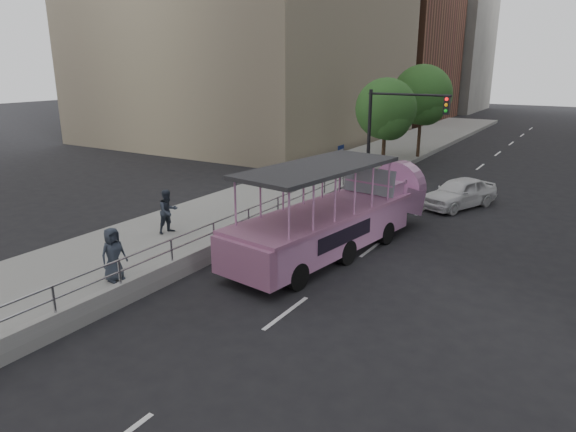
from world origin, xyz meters
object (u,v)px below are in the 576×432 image
Objects in this scene: duck_boat at (340,216)px; traffic_signal at (391,124)px; street_tree_near at (387,111)px; car at (459,193)px; street_tree_far at (423,97)px; parking_sign at (340,168)px; pedestrian_far at (113,254)px; pedestrian_mid at (168,211)px.

traffic_signal is at bearing 100.26° from duck_boat.
duck_boat is 1.93× the size of traffic_signal.
traffic_signal is at bearing -65.02° from street_tree_near.
car is 12.45m from street_tree_far.
street_tree_near is (-1.60, 3.43, 0.32)m from traffic_signal.
street_tree_near is at bearing 95.06° from parking_sign.
traffic_signal is (-3.94, 1.22, 2.80)m from car.
street_tree_far is at bearing 91.91° from parking_sign.
pedestrian_far is 25.52m from street_tree_far.
pedestrian_far is 0.31× the size of traffic_signal.
pedestrian_mid is at bearing -156.57° from duck_boat.
duck_boat is 6.42m from pedestrian_mid.
pedestrian_mid is at bearing -109.80° from traffic_signal.
traffic_signal reaches higher than pedestrian_far.
pedestrian_far is 0.28× the size of street_tree_near.
pedestrian_mid is 1.03× the size of pedestrian_far.
duck_boat is at bearing -75.51° from street_tree_near.
street_tree_far is (-0.44, 13.23, 2.52)m from parking_sign.
parking_sign is 7.54m from street_tree_near.
duck_boat is 7.82m from pedestrian_far.
street_tree_far reaches higher than car.
street_tree_near is at bearing 0.61° from pedestrian_mid.
street_tree_far is (-1.40, 9.43, 0.81)m from traffic_signal.
duck_boat is 8.31m from car.
duck_boat is at bearing -56.13° from pedestrian_mid.
parking_sign is at bearing -84.94° from street_tree_near.
duck_boat reaches higher than car.
street_tree_near is at bearing -91.91° from street_tree_far.
street_tree_near is at bearing 5.03° from pedestrian_far.
traffic_signal reaches higher than duck_boat.
car is 1.43× the size of parking_sign.
parking_sign is at bearing -104.12° from traffic_signal.
pedestrian_mid is 8.61m from parking_sign.
parking_sign is at bearing 115.93° from duck_boat.
parking_sign is at bearing -88.09° from street_tree_far.
car is 0.63× the size of street_tree_far.
pedestrian_mid is (-8.17, -10.53, 0.44)m from car.
pedestrian_far is at bearing -90.22° from car.
street_tree_near is (-3.26, 12.62, 2.61)m from duck_boat.
duck_boat is at bearing -82.76° from car.
parking_sign is (-4.90, -2.58, 1.09)m from car.
car is 5.64m from parking_sign.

